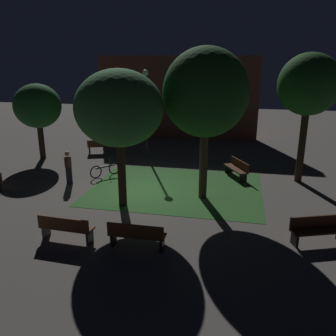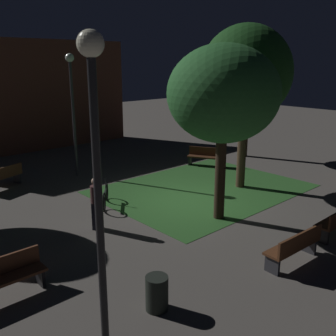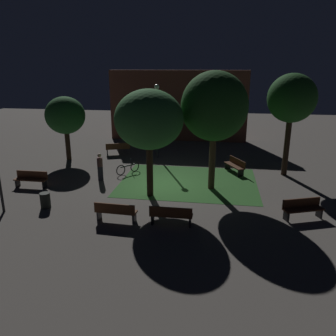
# 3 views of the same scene
# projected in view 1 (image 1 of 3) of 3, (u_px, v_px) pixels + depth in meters

# --- Properties ---
(ground_plane) EXTENTS (60.00, 60.00, 0.00)m
(ground_plane) POSITION_uv_depth(u_px,v_px,m) (143.00, 190.00, 15.72)
(ground_plane) COLOR #56514C
(grass_lawn) EXTENTS (7.74, 5.94, 0.01)m
(grass_lawn) POSITION_uv_depth(u_px,v_px,m) (176.00, 188.00, 15.96)
(grass_lawn) COLOR #2D6028
(grass_lawn) RESTS_ON ground
(bench_corner) EXTENTS (1.82, 0.57, 0.88)m
(bench_corner) POSITION_uv_depth(u_px,v_px,m) (66.00, 227.00, 11.18)
(bench_corner) COLOR #512D19
(bench_corner) RESTS_ON ground
(bench_path_side) EXTENTS (1.80, 0.48, 0.88)m
(bench_path_side) POSITION_uv_depth(u_px,v_px,m) (136.00, 235.00, 10.71)
(bench_path_side) COLOR #512D19
(bench_path_side) RESTS_ON ground
(bench_back_row) EXTENTS (1.85, 1.08, 0.88)m
(bench_back_row) POSITION_uv_depth(u_px,v_px,m) (318.00, 229.00, 11.07)
(bench_back_row) COLOR #422314
(bench_back_row) RESTS_ON ground
(bench_lawn_edge) EXTENTS (1.27, 1.81, 0.88)m
(bench_lawn_edge) POSITION_uv_depth(u_px,v_px,m) (237.00, 168.00, 17.38)
(bench_lawn_edge) COLOR #422314
(bench_lawn_edge) RESTS_ON ground
(bench_by_lamp) EXTENTS (1.86, 1.06, 0.88)m
(bench_by_lamp) POSITION_uv_depth(u_px,v_px,m) (102.00, 146.00, 21.99)
(bench_by_lamp) COLOR brown
(bench_by_lamp) RESTS_ON ground
(tree_lawn_side) EXTENTS (2.70, 2.70, 4.43)m
(tree_lawn_side) POSITION_uv_depth(u_px,v_px,m) (38.00, 106.00, 20.01)
(tree_lawn_side) COLOR #2D2116
(tree_lawn_side) RESTS_ON ground
(tree_left_canopy) EXTENTS (3.43, 3.43, 6.23)m
(tree_left_canopy) POSITION_uv_depth(u_px,v_px,m) (206.00, 93.00, 13.61)
(tree_left_canopy) COLOR #423021
(tree_left_canopy) RESTS_ON ground
(tree_tall_center) EXTENTS (2.78, 2.78, 6.04)m
(tree_tall_center) POSITION_uv_depth(u_px,v_px,m) (309.00, 86.00, 15.58)
(tree_tall_center) COLOR #2D2116
(tree_tall_center) RESTS_ON ground
(tree_back_left) EXTENTS (3.37, 3.37, 5.41)m
(tree_back_left) POSITION_uv_depth(u_px,v_px,m) (119.00, 109.00, 12.95)
(tree_back_left) COLOR #2D2116
(tree_back_left) RESTS_ON ground
(lamp_post_near_wall) EXTENTS (0.36, 0.36, 5.19)m
(lamp_post_near_wall) POSITION_uv_depth(u_px,v_px,m) (146.00, 100.00, 20.11)
(lamp_post_near_wall) COLOR #333338
(lamp_post_near_wall) RESTS_ON ground
(bicycle) EXTENTS (1.12, 1.40, 0.93)m
(bicycle) POSITION_uv_depth(u_px,v_px,m) (105.00, 170.00, 17.56)
(bicycle) COLOR black
(bicycle) RESTS_ON ground
(pedestrian) EXTENTS (0.34, 0.32, 1.61)m
(pedestrian) POSITION_uv_depth(u_px,v_px,m) (68.00, 167.00, 16.31)
(pedestrian) COLOR black
(pedestrian) RESTS_ON ground
(building_wall_backdrop) EXTENTS (12.00, 0.80, 6.04)m
(building_wall_backdrop) POSITION_uv_depth(u_px,v_px,m) (177.00, 98.00, 25.86)
(building_wall_backdrop) COLOR brown
(building_wall_backdrop) RESTS_ON ground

